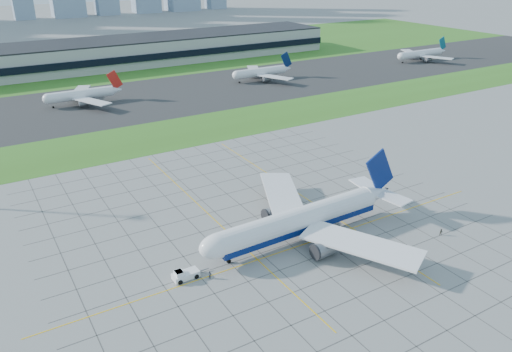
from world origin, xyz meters
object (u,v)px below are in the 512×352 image
Objects in this scene: pushback_tug at (184,275)px; crew_far at (441,232)px; distant_jet_3 at (421,54)px; distant_jet_1 at (82,94)px; distant_jet_2 at (262,72)px; crew_near at (210,275)px; airliner at (301,220)px.

crew_far is at bearing -16.02° from pushback_tug.
distant_jet_3 is at bearing 71.68° from crew_far.
distant_jet_1 reaches higher than crew_far.
distant_jet_2 is 1.00× the size of distant_jet_3.
distant_jet_1 is 214.55m from distant_jet_3.
distant_jet_3 is at bearing -23.03° from crew_near.
distant_jet_1 is at bearing 179.07° from distant_jet_2.
airliner reaches higher than crew_far.
pushback_tug is 0.20× the size of distant_jet_3.
airliner is 1.38× the size of distant_jet_1.
pushback_tug is at bearing -126.62° from distant_jet_2.
distant_jet_2 is 118.32m from distant_jet_3.
crew_far is 172.36m from distant_jet_2.
distant_jet_2 is at bearing 101.63° from crew_far.
airliner is 1.38× the size of distant_jet_2.
distant_jet_1 is 96.27m from distant_jet_2.
airliner is 1.38× the size of distant_jet_3.
crew_far is 0.04× the size of distant_jet_2.
airliner is at bearing -83.76° from distant_jet_1.
crew_near is 58.49m from crew_far.
pushback_tug is 63.73m from crew_far.
distant_jet_2 and distant_jet_3 have the same top height.
distant_jet_2 is (49.18, 165.16, 3.60)m from crew_far.
distant_jet_3 is at bearing -3.18° from distant_jet_2.
pushback_tug is 0.20× the size of distant_jet_1.
crew_near is (-26.27, -3.67, -4.08)m from airliner.
airliner reaches higher than distant_jet_2.
distant_jet_2 is (96.26, -1.57, 0.00)m from distant_jet_1.
distant_jet_1 reaches higher than crew_near.
pushback_tug is 269.84m from distant_jet_3.
distant_jet_3 is (229.02, 142.66, 3.45)m from pushback_tug.
airliner is at bearing -48.02° from crew_near.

